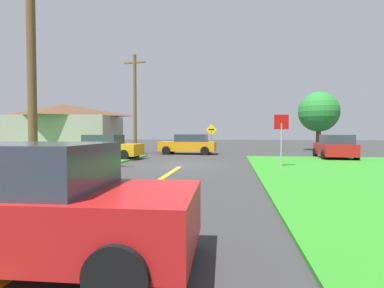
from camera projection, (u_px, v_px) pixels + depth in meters
name	position (u px, v px, depth m)	size (l,w,h in m)	color
ground_plane	(183.00, 165.00, 16.80)	(120.00, 120.00, 0.00)	#343434
lane_stripe_center	(138.00, 194.00, 8.88)	(0.20, 14.00, 0.01)	yellow
stop_sign	(281.00, 131.00, 15.16)	(0.71, 0.15, 2.65)	#9EA0A8
car_on_crossroad	(335.00, 147.00, 20.45)	(2.36, 4.04, 1.62)	red
parked_car_near_building	(108.00, 147.00, 20.63)	(4.48, 2.29, 1.62)	orange
car_approaching_junction	(189.00, 144.00, 25.30)	(4.65, 2.32, 1.62)	orange
car_behind_on_main_road	(30.00, 204.00, 4.11)	(4.34, 2.19, 1.62)	red
utility_pole_near	(31.00, 58.00, 12.29)	(1.76, 0.61, 9.32)	brown
utility_pole_mid	(135.00, 103.00, 24.56)	(1.80, 0.38, 7.95)	brown
direction_sign	(211.00, 136.00, 24.54)	(0.91, 0.08, 2.46)	slate
oak_tree_left	(319.00, 112.00, 30.26)	(3.91, 3.91, 5.77)	brown
barn	(63.00, 129.00, 26.32)	(9.26, 5.92, 4.18)	gray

